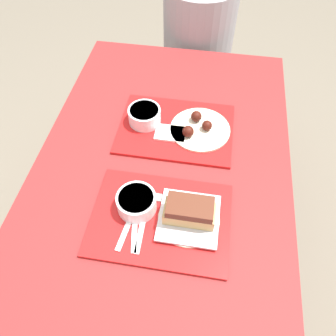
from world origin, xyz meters
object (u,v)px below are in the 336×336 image
wings_plate_far (199,128)px  person_seated_across (199,29)px  tray_far (176,129)px  bowl_coleslaw_near (136,202)px  bowl_coleslaw_far (144,115)px  tray_near (160,219)px  brisket_sandwich_plate (189,214)px

wings_plate_far → person_seated_across: bearing=95.7°
tray_far → bowl_coleslaw_near: 0.38m
bowl_coleslaw_near → bowl_coleslaw_far: same height
tray_near → person_seated_across: (0.00, 1.15, -0.03)m
wings_plate_far → tray_near: bearing=-101.2°
brisket_sandwich_plate → person_seated_across: bearing=94.2°
tray_far → brisket_sandwich_plate: bearing=-75.8°
bowl_coleslaw_near → bowl_coleslaw_far: (-0.05, 0.38, 0.00)m
person_seated_across → tray_far: bearing=-90.9°
tray_far → brisket_sandwich_plate: brisket_sandwich_plate is taller
tray_near → brisket_sandwich_plate: 0.10m
wings_plate_far → bowl_coleslaw_far: bearing=176.3°
brisket_sandwich_plate → bowl_coleslaw_near: bearing=174.0°
tray_near → person_seated_across: bearing=89.9°
tray_near → wings_plate_far: wings_plate_far is taller
person_seated_across → brisket_sandwich_plate: bearing=-85.8°
bowl_coleslaw_near → brisket_sandwich_plate: (0.17, -0.02, 0.00)m
tray_near → brisket_sandwich_plate: brisket_sandwich_plate is taller
brisket_sandwich_plate → wings_plate_far: brisket_sandwich_plate is taller
bowl_coleslaw_near → wings_plate_far: bowl_coleslaw_near is taller
bowl_coleslaw_far → person_seated_across: size_ratio=0.17×
tray_far → bowl_coleslaw_near: bearing=-100.9°
tray_near → bowl_coleslaw_far: bowl_coleslaw_far is taller
tray_near → person_seated_across: 1.15m
tray_far → brisket_sandwich_plate: (0.10, -0.38, 0.04)m
tray_near → tray_far: bearing=91.4°
bowl_coleslaw_near → wings_plate_far: bearing=66.8°
tray_near → tray_far: size_ratio=1.00×
bowl_coleslaw_far → tray_near: bearing=-71.9°
tray_near → tray_far: (-0.01, 0.39, 0.00)m
tray_far → tray_near: bearing=-88.6°
brisket_sandwich_plate → wings_plate_far: (-0.01, 0.39, -0.02)m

